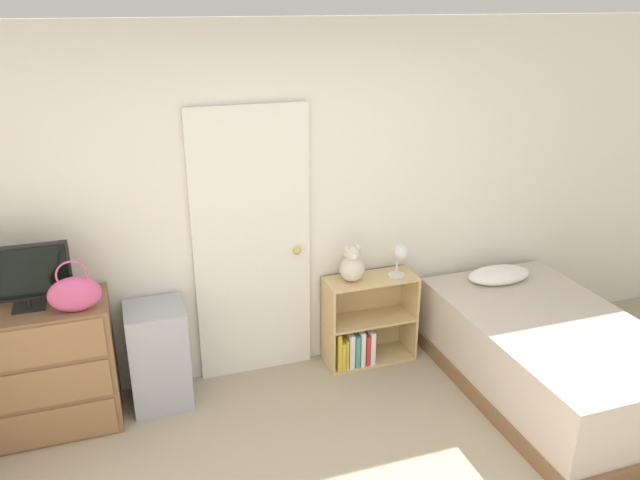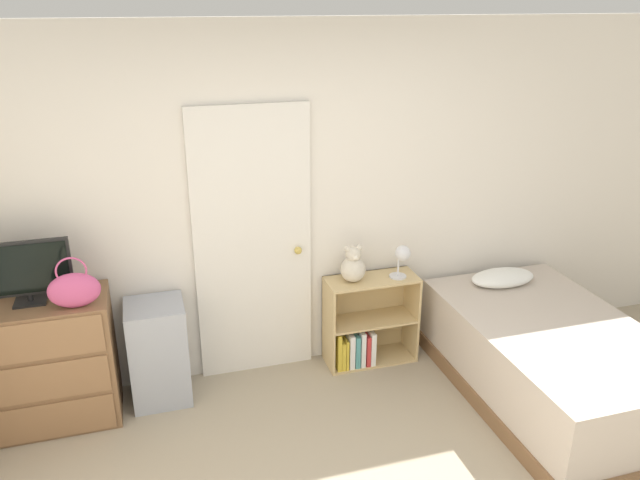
# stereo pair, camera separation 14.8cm
# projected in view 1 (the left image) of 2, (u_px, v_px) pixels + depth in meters

# --- Properties ---
(wall_back) EXTENTS (10.00, 0.06, 2.55)m
(wall_back) POSITION_uv_depth(u_px,v_px,m) (287.00, 205.00, 4.47)
(wall_back) COLOR silver
(wall_back) RESTS_ON ground_plane
(door_closed) EXTENTS (0.84, 0.09, 2.01)m
(door_closed) POSITION_uv_depth(u_px,v_px,m) (252.00, 247.00, 4.44)
(door_closed) COLOR silver
(door_closed) RESTS_ON ground_plane
(dresser) EXTENTS (0.84, 0.48, 0.88)m
(dresser) POSITION_uv_depth(u_px,v_px,m) (48.00, 368.00, 4.01)
(dresser) COLOR brown
(dresser) RESTS_ON ground_plane
(tv) EXTENTS (0.55, 0.16, 0.41)m
(tv) POSITION_uv_depth(u_px,v_px,m) (24.00, 276.00, 3.77)
(tv) COLOR black
(tv) RESTS_ON dresser
(handbag) EXTENTS (0.31, 0.12, 0.33)m
(handbag) POSITION_uv_depth(u_px,v_px,m) (75.00, 293.00, 3.75)
(handbag) COLOR #C64C7F
(handbag) RESTS_ON dresser
(storage_bin) EXTENTS (0.39, 0.38, 0.73)m
(storage_bin) POSITION_uv_depth(u_px,v_px,m) (159.00, 355.00, 4.28)
(storage_bin) COLOR #999EA8
(storage_bin) RESTS_ON ground_plane
(bookshelf) EXTENTS (0.70, 0.29, 0.70)m
(bookshelf) POSITION_uv_depth(u_px,v_px,m) (362.00, 329.00, 4.82)
(bookshelf) COLOR tan
(bookshelf) RESTS_ON ground_plane
(teddy_bear) EXTENTS (0.19, 0.19, 0.29)m
(teddy_bear) POSITION_uv_depth(u_px,v_px,m) (352.00, 265.00, 4.59)
(teddy_bear) COLOR beige
(teddy_bear) RESTS_ON bookshelf
(desk_lamp) EXTENTS (0.15, 0.14, 0.26)m
(desk_lamp) POSITION_uv_depth(u_px,v_px,m) (401.00, 255.00, 4.64)
(desk_lamp) COLOR silver
(desk_lamp) RESTS_ON bookshelf
(bed) EXTENTS (1.16, 1.91, 0.68)m
(bed) POSITION_uv_depth(u_px,v_px,m) (549.00, 355.00, 4.43)
(bed) COLOR brown
(bed) RESTS_ON ground_plane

